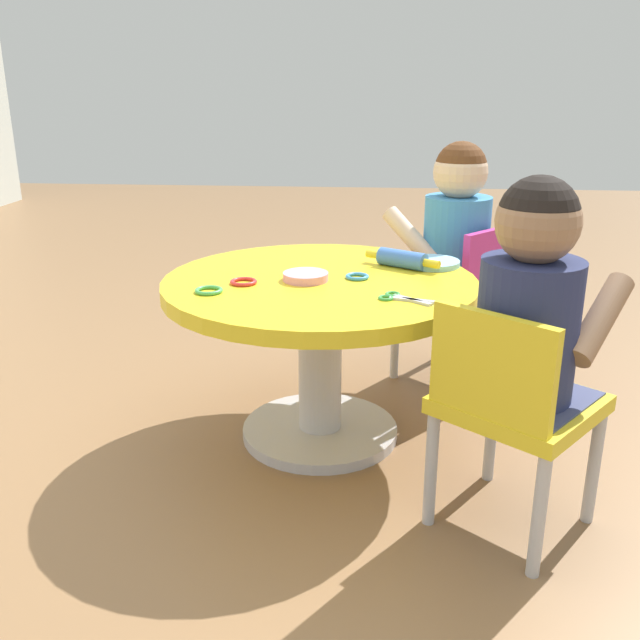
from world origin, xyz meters
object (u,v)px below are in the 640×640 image
object	(u,v)px
seated_child_left	(531,301)
child_chair_right	(461,294)
rolling_pin	(402,259)
craft_table	(320,321)
seated_child_right	(456,224)
child_chair_left	(511,406)
craft_scissors	(399,298)

from	to	relation	value
seated_child_left	child_chair_right	distance (m)	0.83
rolling_pin	craft_table	bearing A→B (deg)	121.54
craft_table	seated_child_right	distance (m)	0.63
child_chair_left	child_chair_right	xyz separation A→B (m)	(0.82, 0.02, 0.00)
craft_table	craft_scissors	world-z (taller)	craft_scissors
craft_table	craft_scissors	size ratio (longest dim) A/B	5.89
child_chair_left	child_chair_right	distance (m)	0.82
child_chair_left	seated_child_left	xyz separation A→B (m)	(0.03, -0.02, 0.23)
child_chair_left	child_chair_right	bearing A→B (deg)	1.35
rolling_pin	seated_child_right	bearing A→B (deg)	-29.34
craft_table	rolling_pin	world-z (taller)	rolling_pin
craft_table	craft_scissors	bearing A→B (deg)	-129.05
rolling_pin	child_chair_right	bearing A→B (deg)	-35.66
seated_child_left	seated_child_right	size ratio (longest dim) A/B	1.00
seated_child_left	child_chair_left	bearing A→B (deg)	141.26
child_chair_left	seated_child_right	xyz separation A→B (m)	(0.85, 0.05, 0.23)
craft_table	seated_child_left	bearing A→B (deg)	-128.25
child_chair_left	seated_child_right	size ratio (longest dim) A/B	1.05
seated_child_right	craft_table	bearing A→B (deg)	138.58
craft_scissors	rolling_pin	bearing A→B (deg)	-2.51
rolling_pin	craft_scissors	world-z (taller)	rolling_pin
craft_table	seated_child_right	size ratio (longest dim) A/B	1.64
seated_child_left	child_chair_right	world-z (taller)	seated_child_left
child_chair_right	seated_child_right	distance (m)	0.23
seated_child_left	seated_child_right	xyz separation A→B (m)	(0.82, 0.07, 0.00)
craft_table	child_chair_right	bearing A→B (deg)	-45.23
child_chair_right	seated_child_left	bearing A→B (deg)	-176.79
child_chair_left	child_chair_right	world-z (taller)	same
child_chair_left	seated_child_left	distance (m)	0.23
seated_child_left	rolling_pin	bearing A→B (deg)	26.40
child_chair_right	craft_scissors	bearing A→B (deg)	159.56
craft_table	rolling_pin	xyz separation A→B (m)	(0.13, -0.22, 0.14)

